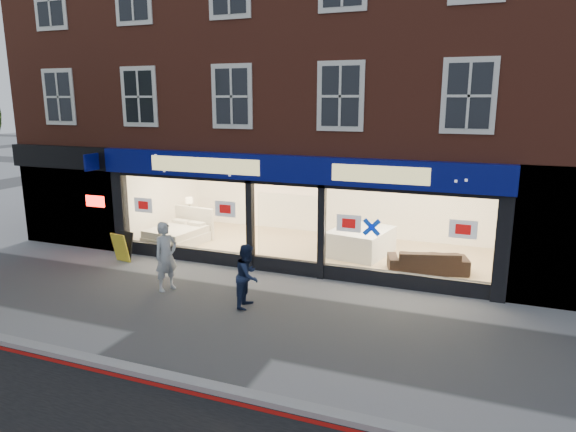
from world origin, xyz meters
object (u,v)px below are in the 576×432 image
Objects in this scene: display_bed at (179,234)px; pedestrian_blue at (248,276)px; a_board at (123,247)px; mattress_stack at (361,242)px; sofa at (428,261)px; pedestrian_grey at (166,256)px.

pedestrian_blue reaches higher than display_bed.
display_bed is 1.39× the size of pedestrian_blue.
pedestrian_blue reaches higher than a_board.
display_bed is 5.96m from mattress_stack.
sofa is at bearing 22.86° from a_board.
mattress_stack is 1.04× the size of sofa.
pedestrian_grey is at bearing -53.17° from display_bed.
sofa is 6.99m from pedestrian_grey.
pedestrian_blue is at bearing -107.88° from mattress_stack.
mattress_stack is 6.00m from pedestrian_grey.
sofa is at bearing -48.71° from pedestrian_blue.
sofa is at bearing 7.72° from display_bed.
mattress_stack is 2.48× the size of a_board.
pedestrian_blue is (-1.53, -4.75, 0.26)m from mattress_stack.
mattress_stack is 2.32m from sofa.
pedestrian_grey is at bearing 79.84° from pedestrian_blue.
pedestrian_grey is (1.97, -3.55, 0.48)m from display_bed.
pedestrian_grey reaches higher than mattress_stack.
mattress_stack is at bearing 17.27° from display_bed.
mattress_stack is at bearing -41.22° from sofa.
display_bed is 4.09m from pedestrian_grey.
display_bed is 7.98m from sofa.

